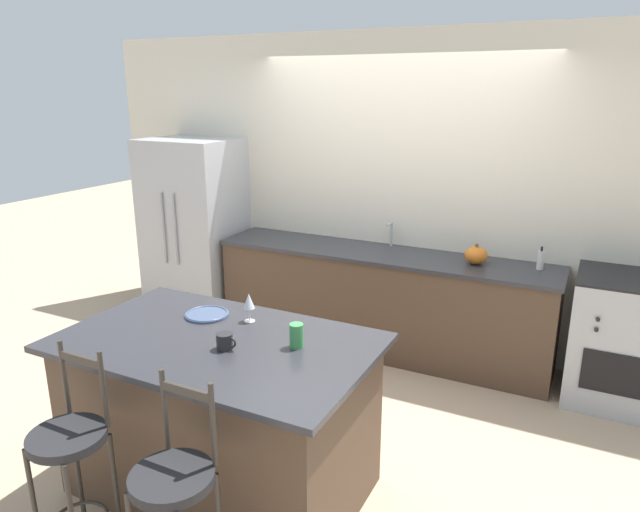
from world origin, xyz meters
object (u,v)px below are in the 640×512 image
at_px(coffee_mug, 225,341).
at_px(bar_stool_near, 72,456).
at_px(refrigerator, 195,230).
at_px(dinner_plate, 207,314).
at_px(bar_stool_far, 175,499).
at_px(soap_bottle, 541,260).
at_px(oven_range, 627,341).
at_px(pumpkin_decoration, 476,255).
at_px(tumbler_cup, 296,336).
at_px(wine_glass, 249,302).

bearing_deg(coffee_mug, bar_stool_near, -122.68).
height_order(refrigerator, dinner_plate, refrigerator).
relative_size(bar_stool_far, soap_bottle, 6.05).
xyz_separation_m(oven_range, coffee_mug, (-1.95, -2.16, 0.49)).
xyz_separation_m(dinner_plate, soap_bottle, (1.66, 1.96, 0.03)).
xyz_separation_m(pumpkin_decoration, soap_bottle, (0.47, 0.08, 0.00)).
xyz_separation_m(refrigerator, tumbler_cup, (2.21, -1.95, 0.11)).
relative_size(oven_range, soap_bottle, 5.33).
height_order(dinner_plate, coffee_mug, coffee_mug).
distance_m(bar_stool_far, pumpkin_decoration, 2.97).
relative_size(oven_range, coffee_mug, 8.34).
bearing_deg(dinner_plate, tumbler_cup, -11.27).
height_order(wine_glass, soap_bottle, wine_glass).
height_order(bar_stool_near, pumpkin_decoration, bar_stool_near).
bearing_deg(pumpkin_decoration, bar_stool_far, -102.25).
height_order(bar_stool_near, tumbler_cup, bar_stool_near).
bearing_deg(soap_bottle, bar_stool_near, -120.32).
relative_size(tumbler_cup, pumpkin_decoration, 0.73).
distance_m(oven_range, dinner_plate, 2.99).
bearing_deg(oven_range, tumbler_cup, -129.56).
xyz_separation_m(dinner_plate, tumbler_cup, (0.68, -0.14, 0.06)).
relative_size(refrigerator, bar_stool_far, 1.63).
height_order(bar_stool_near, soap_bottle, bar_stool_near).
height_order(tumbler_cup, pumpkin_decoration, tumbler_cup).
distance_m(dinner_plate, coffee_mug, 0.49).
distance_m(dinner_plate, soap_bottle, 2.57).
distance_m(dinner_plate, pumpkin_decoration, 2.23).
bearing_deg(pumpkin_decoration, tumbler_cup, -104.04).
distance_m(bar_stool_near, wine_glass, 1.18).
distance_m(bar_stool_near, pumpkin_decoration, 3.15).
relative_size(coffee_mug, tumbler_cup, 0.88).
xyz_separation_m(bar_stool_far, pumpkin_decoration, (0.62, 2.88, 0.39)).
xyz_separation_m(refrigerator, soap_bottle, (3.19, 0.15, 0.08)).
distance_m(bar_stool_far, coffee_mug, 0.81).
distance_m(coffee_mug, soap_bottle, 2.63).
xyz_separation_m(oven_range, bar_stool_near, (-2.38, -2.82, 0.09)).
distance_m(refrigerator, soap_bottle, 3.19).
distance_m(refrigerator, coffee_mug, 2.85).
height_order(coffee_mug, tumbler_cup, tumbler_cup).
bearing_deg(coffee_mug, oven_range, 47.88).
xyz_separation_m(oven_range, dinner_plate, (-2.31, -1.83, 0.46)).
relative_size(refrigerator, soap_bottle, 9.83).
height_order(bar_stool_far, tumbler_cup, bar_stool_far).
distance_m(oven_range, coffee_mug, 2.95).
bearing_deg(soap_bottle, coffee_mug, -119.62).
xyz_separation_m(wine_glass, tumbler_cup, (0.41, -0.18, -0.06)).
bearing_deg(tumbler_cup, coffee_mug, -150.09).
relative_size(refrigerator, oven_range, 1.85).
bearing_deg(bar_stool_far, dinner_plate, 119.66).
xyz_separation_m(bar_stool_far, wine_glass, (-0.29, 1.03, 0.48)).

